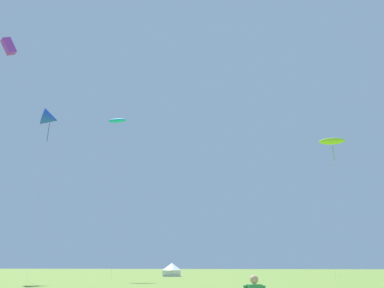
# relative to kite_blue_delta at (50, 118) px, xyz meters

# --- Properties ---
(kite_blue_delta) EXTENTS (3.70, 3.69, 25.08)m
(kite_blue_delta) POSITION_rel_kite_blue_delta_xyz_m (0.00, 0.00, 0.00)
(kite_blue_delta) COLOR blue
(kite_blue_delta) RESTS_ON ground
(kite_blue_parafoil) EXTENTS (2.72, 1.46, 23.46)m
(kite_blue_parafoil) POSITION_rel_kite_blue_delta_xyz_m (44.99, 15.41, -0.59)
(kite_blue_parafoil) COLOR blue
(kite_blue_parafoil) RESTS_ON ground
(kite_purple_box) EXTENTS (1.25, 2.93, 19.26)m
(kite_purple_box) POSITION_rel_kite_blue_delta_xyz_m (11.28, -24.91, -5.09)
(kite_purple_box) COLOR purple
(kite_purple_box) RESTS_ON ground
(kite_cyan_parafoil) EXTENTS (3.39, 2.59, 26.65)m
(kite_cyan_parafoil) POSITION_rel_kite_blue_delta_xyz_m (7.72, 8.19, 2.52)
(kite_cyan_parafoil) COLOR #1EB7CC
(kite_cyan_parafoil) RESTS_ON ground
(kite_lime_parafoil) EXTENTS (4.36, 2.20, 20.98)m
(kite_lime_parafoil) POSITION_rel_kite_blue_delta_xyz_m (43.29, 8.37, -3.18)
(kite_lime_parafoil) COLOR #99DB2D
(kite_lime_parafoil) RESTS_ON ground
(festival_tent_center) EXTENTS (3.62, 3.62, 2.35)m
(festival_tent_center) POSITION_rel_kite_blue_delta_xyz_m (15.10, 22.10, -22.26)
(festival_tent_center) COLOR white
(festival_tent_center) RESTS_ON ground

